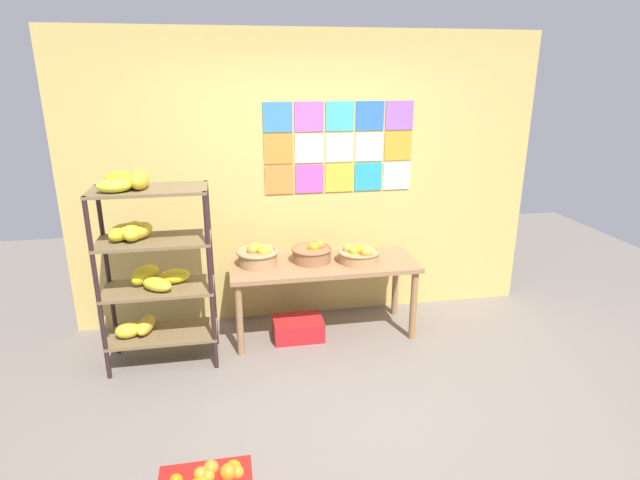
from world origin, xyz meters
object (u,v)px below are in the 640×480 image
(banana_shelf_unit, at_px, (146,255))
(fruit_basket_right, at_px, (359,254))
(display_table, at_px, (324,272))
(fruit_basket_left, at_px, (312,253))
(fruit_basket_centre, at_px, (258,255))
(produce_crate_under_table, at_px, (298,328))

(banana_shelf_unit, relative_size, fruit_basket_right, 4.23)
(display_table, xyz_separation_m, fruit_basket_left, (-0.09, 0.06, 0.16))
(fruit_basket_left, bearing_deg, fruit_basket_centre, -179.64)
(fruit_basket_centre, height_order, fruit_basket_left, fruit_basket_centre)
(display_table, bearing_deg, fruit_basket_left, 147.41)
(display_table, relative_size, fruit_basket_left, 4.56)
(fruit_basket_left, distance_m, produce_crate_under_table, 0.69)
(fruit_basket_centre, bearing_deg, produce_crate_under_table, -17.82)
(display_table, distance_m, fruit_basket_right, 0.35)
(banana_shelf_unit, bearing_deg, produce_crate_under_table, 7.83)
(banana_shelf_unit, relative_size, produce_crate_under_table, 3.64)
(fruit_basket_centre, relative_size, produce_crate_under_table, 0.83)
(produce_crate_under_table, bearing_deg, banana_shelf_unit, -172.17)
(display_table, distance_m, produce_crate_under_table, 0.56)
(display_table, bearing_deg, banana_shelf_unit, -171.57)
(display_table, height_order, fruit_basket_centre, fruit_basket_centre)
(fruit_basket_left, bearing_deg, fruit_basket_right, -12.80)
(fruit_basket_right, bearing_deg, fruit_basket_left, 167.20)
(banana_shelf_unit, bearing_deg, fruit_basket_left, 11.42)
(produce_crate_under_table, bearing_deg, fruit_basket_right, 1.67)
(banana_shelf_unit, xyz_separation_m, fruit_basket_left, (1.35, 0.27, -0.17))
(fruit_basket_left, xyz_separation_m, fruit_basket_right, (0.40, -0.09, -0.01))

